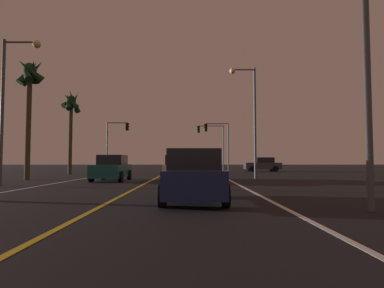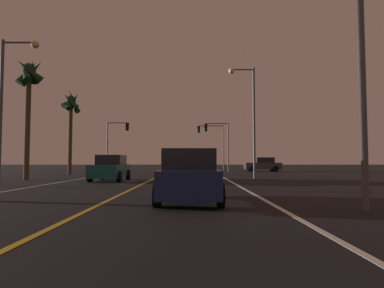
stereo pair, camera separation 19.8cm
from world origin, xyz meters
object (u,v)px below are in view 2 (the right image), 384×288
Objects in this scene: traffic_light_near_right at (217,136)px; palm_tree_left_mid at (29,83)px; car_lead_same_lane at (190,176)px; palm_tree_left_far at (71,109)px; car_oncoming at (111,168)px; traffic_light_near_left at (118,136)px; traffic_light_far_right at (212,137)px; car_crossing_side at (263,165)px; street_lamp_right_far at (249,108)px; street_lamp_right_near at (339,24)px; car_ahead_far at (177,168)px; street_lamp_left_mid at (10,92)px.

traffic_light_near_right is 20.64m from palm_tree_left_mid.
palm_tree_left_far is at bearing 30.29° from car_lead_same_lane.
car_lead_same_lane is 26.45m from traffic_light_near_right.
car_oncoming is 12.74m from palm_tree_left_far.
traffic_light_near_left is 0.70× the size of palm_tree_left_far.
palm_tree_left_mid reaches higher than traffic_light_near_left.
traffic_light_near_right is 0.94× the size of traffic_light_far_right.
car_oncoming is 22.34m from car_crossing_side.
car_oncoming is 0.76× the size of traffic_light_near_right.
traffic_light_near_left is at bearing -168.05° from car_oncoming.
street_lamp_right_far is 0.97× the size of palm_tree_left_mid.
street_lamp_right_near is 27.07m from palm_tree_left_far.
traffic_light_near_left is 0.96× the size of traffic_light_far_right.
car_ahead_far is 17.11m from traffic_light_near_left.
street_lamp_right_near is (12.65, -28.01, 0.83)m from traffic_light_near_left.
palm_tree_left_mid reaches higher than car_ahead_far.
traffic_light_near_left is 15.13m from palm_tree_left_mid.
traffic_light_near_right is (8.26, 15.56, 3.35)m from car_oncoming.
street_lamp_right_far is at bearing -90.74° from street_lamp_right_near.
car_crossing_side is 0.52× the size of street_lamp_right_far.
traffic_light_far_right is 0.76× the size of street_lamp_left_mid.
street_lamp_right_far is at bearing 103.55° from car_oncoming.
car_ahead_far is at bearing -39.51° from palm_tree_left_far.
palm_tree_left_far is at bearing 98.43° from street_lamp_left_mid.
traffic_light_far_right is at bearing -4.82° from car_lead_same_lane.
palm_tree_left_mid is at bearing 108.09° from street_lamp_left_mid.
street_lamp_right_far is (1.60, -18.75, 0.76)m from traffic_light_far_right.
street_lamp_left_mid is (-12.33, -25.21, 0.55)m from traffic_light_far_right.
car_oncoming is 1.00× the size of car_lead_same_lane.
traffic_light_near_left reaches higher than traffic_light_near_right.
palm_tree_left_mid is (-15.59, -1.41, 1.58)m from street_lamp_right_far.
traffic_light_near_left is 0.73× the size of street_lamp_left_mid.
car_ahead_far is at bearing 4.78° from car_lead_same_lane.
street_lamp_right_far is (0.19, 14.76, 0.15)m from street_lamp_right_near.
traffic_light_far_right is (-6.06, 3.65, 3.62)m from car_crossing_side.
car_lead_same_lane is 0.55× the size of street_lamp_left_mid.
traffic_light_far_right is 33.55m from street_lamp_right_near.
car_crossing_side is at bearing -106.44° from street_lamp_right_far.
car_crossing_side is 28.65m from street_lamp_left_mid.
traffic_light_far_right reaches higher than car_crossing_side.
traffic_light_near_left is 12.52m from traffic_light_far_right.
street_lamp_right_far is at bearing -24.30° from palm_tree_left_far.
traffic_light_near_right is at bearing -87.76° from street_lamp_right_near.
car_lead_same_lane is at bearing -175.22° from car_ahead_far.
palm_tree_left_far is at bearing 38.80° from traffic_light_far_right.
street_lamp_right_near reaches higher than traffic_light_near_right.
traffic_light_near_left is at bearing 18.22° from car_lead_same_lane.
street_lamp_right_near reaches higher than car_ahead_far.
palm_tree_left_far is at bearing 21.13° from car_crossing_side.
car_ahead_far is 0.55× the size of street_lamp_left_mid.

